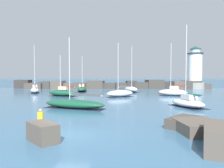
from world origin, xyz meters
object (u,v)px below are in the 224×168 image
object	(u,v)px
sailboat_moored_7	(131,89)
sailboat_moored_8	(120,93)
mooring_buoy_orange_near	(160,92)
person_on_rocks	(41,120)
sailboat_moored_4	(74,104)
sailboat_moored_2	(173,92)
sailboat_moored_1	(82,89)
sailboat_moored_0	(35,90)
sailboat_moored_3	(63,92)
sailboat_moored_6	(188,102)
lighthouse	(195,70)

from	to	relation	value
sailboat_moored_7	sailboat_moored_8	distance (m)	11.72
mooring_buoy_orange_near	person_on_rocks	xyz separation A→B (m)	(-14.55, -32.01, 0.71)
sailboat_moored_4	mooring_buoy_orange_near	xyz separation A→B (m)	(14.40, 20.81, -0.31)
sailboat_moored_4	sailboat_moored_8	bearing A→B (deg)	67.47
sailboat_moored_2	sailboat_moored_8	xyz separation A→B (m)	(-10.31, -2.42, -0.08)
sailboat_moored_1	sailboat_moored_0	bearing A→B (deg)	-157.93
sailboat_moored_7	sailboat_moored_8	bearing A→B (deg)	-103.45
sailboat_moored_0	sailboat_moored_3	xyz separation A→B (m)	(8.03, -7.13, -0.02)
person_on_rocks	sailboat_moored_6	bearing A→B (deg)	41.53
mooring_buoy_orange_near	person_on_rocks	world-z (taller)	person_on_rocks
sailboat_moored_4	mooring_buoy_orange_near	size ratio (longest dim) A/B	12.02
mooring_buoy_orange_near	sailboat_moored_0	bearing A→B (deg)	177.38
sailboat_moored_2	sailboat_moored_8	world-z (taller)	sailboat_moored_2
sailboat_moored_3	mooring_buoy_orange_near	distance (m)	20.45
sailboat_moored_1	mooring_buoy_orange_near	xyz separation A→B (m)	(17.65, -5.30, -0.43)
sailboat_moored_0	sailboat_moored_7	world-z (taller)	sailboat_moored_0
person_on_rocks	sailboat_moored_0	bearing A→B (deg)	111.43
sailboat_moored_8	mooring_buoy_orange_near	xyz separation A→B (m)	(8.64, 6.92, -0.41)
sailboat_moored_0	sailboat_moored_7	size ratio (longest dim) A/B	1.01
sailboat_moored_3	sailboat_moored_7	distance (m)	17.14
sailboat_moored_0	mooring_buoy_orange_near	size ratio (longest dim) A/B	15.00
lighthouse	sailboat_moored_4	distance (m)	47.07
lighthouse	sailboat_moored_1	world-z (taller)	lighthouse
lighthouse	sailboat_moored_2	world-z (taller)	lighthouse
sailboat_moored_8	person_on_rocks	size ratio (longest dim) A/B	5.71
sailboat_moored_1	sailboat_moored_2	size ratio (longest dim) A/B	0.85
lighthouse	sailboat_moored_2	size ratio (longest dim) A/B	1.21
sailboat_moored_4	mooring_buoy_orange_near	world-z (taller)	sailboat_moored_4
sailboat_moored_6	sailboat_moored_7	size ratio (longest dim) A/B	0.98
sailboat_moored_3	person_on_rocks	xyz separation A→B (m)	(5.03, -26.15, 0.26)
mooring_buoy_orange_near	sailboat_moored_4	bearing A→B (deg)	-124.69
sailboat_moored_0	sailboat_moored_8	world-z (taller)	sailboat_moored_0
sailboat_moored_6	mooring_buoy_orange_near	bearing A→B (deg)	89.37
sailboat_moored_3	person_on_rocks	size ratio (longest dim) A/B	4.49
sailboat_moored_2	sailboat_moored_6	xyz separation A→B (m)	(-1.89, -14.81, -0.13)
person_on_rocks	sailboat_moored_3	bearing A→B (deg)	100.90
lighthouse	sailboat_moored_7	bearing A→B (deg)	-147.40
sailboat_moored_4	sailboat_moored_8	xyz separation A→B (m)	(5.76, 13.89, 0.11)
sailboat_moored_4	sailboat_moored_6	distance (m)	14.27
sailboat_moored_3	sailboat_moored_8	xyz separation A→B (m)	(10.94, -1.05, -0.04)
sailboat_moored_0	sailboat_moored_6	world-z (taller)	sailboat_moored_0
sailboat_moored_0	sailboat_moored_6	bearing A→B (deg)	-36.90
sailboat_moored_3	sailboat_moored_8	world-z (taller)	sailboat_moored_8
sailboat_moored_1	sailboat_moored_3	size ratio (longest dim) A/B	1.11
sailboat_moored_1	mooring_buoy_orange_near	distance (m)	18.43
sailboat_moored_1	sailboat_moored_3	distance (m)	11.33
sailboat_moored_2	person_on_rocks	distance (m)	31.94
sailboat_moored_4	person_on_rocks	distance (m)	11.21
sailboat_moored_1	sailboat_moored_2	world-z (taller)	sailboat_moored_2
sailboat_moored_7	sailboat_moored_8	size ratio (longest dim) A/B	1.08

